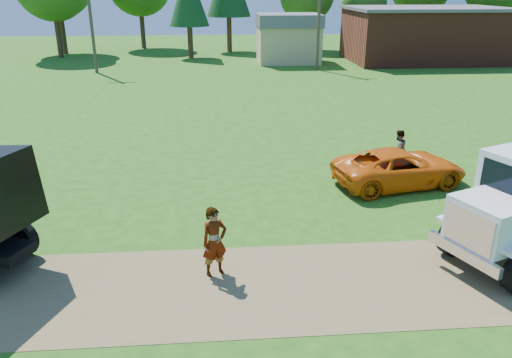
{
  "coord_description": "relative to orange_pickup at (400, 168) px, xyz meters",
  "views": [
    {
      "loc": [
        -3.35,
        -11.18,
        7.45
      ],
      "look_at": [
        -2.16,
        3.69,
        1.6
      ],
      "focal_mm": 35.0,
      "sensor_mm": 36.0,
      "label": 1
    }
  ],
  "objects": [
    {
      "name": "ground",
      "position": [
        -3.73,
        -6.68,
        -0.73
      ],
      "size": [
        140.0,
        140.0,
        0.0
      ],
      "primitive_type": "plane",
      "color": "#1F5412",
      "rests_on": "ground"
    },
    {
      "name": "dirt_track",
      "position": [
        -3.73,
        -6.68,
        -0.72
      ],
      "size": [
        120.0,
        4.2,
        0.01
      ],
      "primitive_type": "cube",
      "color": "brown",
      "rests_on": "ground"
    },
    {
      "name": "orange_pickup",
      "position": [
        0.0,
        0.0,
        0.0
      ],
      "size": [
        5.61,
        3.41,
        1.45
      ],
      "primitive_type": "imported",
      "rotation": [
        0.0,
        0.0,
        1.77
      ],
      "color": "#D75B0A",
      "rests_on": "ground"
    },
    {
      "name": "spectator_a",
      "position": [
        -7.25,
        -5.97,
        0.27
      ],
      "size": [
        0.86,
        0.74,
        1.99
      ],
      "primitive_type": "imported",
      "rotation": [
        0.0,
        0.0,
        0.45
      ],
      "color": "#999999",
      "rests_on": "ground"
    },
    {
      "name": "spectator_b",
      "position": [
        0.57,
        1.84,
        0.13
      ],
      "size": [
        1.02,
        0.93,
        1.71
      ],
      "primitive_type": "imported",
      "rotation": [
        0.0,
        0.0,
        3.56
      ],
      "color": "#999999",
      "rests_on": "ground"
    },
    {
      "name": "brick_building",
      "position": [
        14.27,
        33.32,
        1.93
      ],
      "size": [
        15.4,
        10.4,
        5.3
      ],
      "color": "maroon",
      "rests_on": "ground"
    },
    {
      "name": "tan_shed",
      "position": [
        0.27,
        33.32,
        1.7
      ],
      "size": [
        6.2,
        5.4,
        4.7
      ],
      "color": "tan",
      "rests_on": "ground"
    },
    {
      "name": "utility_poles",
      "position": [
        2.27,
        28.32,
        3.99
      ],
      "size": [
        42.2,
        0.28,
        9.0
      ],
      "color": "#483529",
      "rests_on": "ground"
    }
  ]
}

